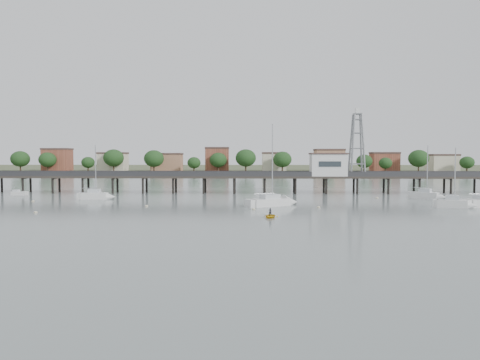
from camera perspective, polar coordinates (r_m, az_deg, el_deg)
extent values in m
plane|color=slate|center=(49.02, -7.65, -7.25)|extent=(500.00, 500.00, 0.00)
cube|color=#2D2823|center=(108.00, -2.53, 0.37)|extent=(150.00, 5.00, 0.50)
cube|color=#333335|center=(105.58, -2.63, 0.75)|extent=(150.00, 0.12, 1.10)
cube|color=#333335|center=(110.36, -2.44, 0.84)|extent=(150.00, 0.12, 1.10)
cylinder|color=black|center=(106.22, -2.60, -0.73)|extent=(0.50, 0.50, 4.40)
cylinder|color=black|center=(110.00, -2.46, -0.60)|extent=(0.50, 0.50, 4.40)
cube|color=silver|center=(108.99, 10.70, 1.79)|extent=(8.00, 5.00, 5.00)
cube|color=#4C3833|center=(108.97, 10.71, 3.19)|extent=(8.40, 5.40, 0.30)
cube|color=slate|center=(110.58, 14.12, 7.81)|extent=(1.80, 1.80, 0.30)
cube|color=silver|center=(110.65, 14.12, 8.20)|extent=(0.90, 0.90, 1.20)
cube|color=silver|center=(97.51, -17.33, -1.97)|extent=(5.11, 2.14, 1.65)
cone|color=silver|center=(96.64, -15.54, -1.99)|extent=(2.17, 2.04, 1.96)
cube|color=silver|center=(97.42, -17.34, -1.29)|extent=(2.30, 1.65, 0.75)
cylinder|color=#A5A8AA|center=(97.10, -17.19, 1.29)|extent=(0.18, 0.18, 9.46)
cylinder|color=#A5A8AA|center=(97.63, -17.82, -0.96)|extent=(2.95, 0.22, 0.12)
cube|color=silver|center=(80.76, 3.66, -2.85)|extent=(7.26, 5.65, 1.65)
cone|color=silver|center=(83.04, 6.19, -2.70)|extent=(3.78, 3.71, 2.66)
cube|color=silver|center=(80.65, 3.67, -2.02)|extent=(3.69, 3.33, 0.75)
cylinder|color=#A5A8AA|center=(80.60, 3.97, 2.29)|extent=(0.18, 0.18, 12.81)
cylinder|color=#A5A8AA|center=(80.03, 2.97, -1.66)|extent=(3.54, 2.04, 0.12)
cube|color=silver|center=(101.69, 21.63, -1.85)|extent=(5.19, 4.58, 1.65)
cone|color=silver|center=(100.83, 23.33, -1.92)|extent=(2.85, 2.82, 1.95)
cube|color=silver|center=(101.60, 21.64, -1.19)|extent=(2.72, 2.59, 0.75)
cylinder|color=#A5A8AA|center=(101.29, 21.88, 1.26)|extent=(0.18, 0.18, 9.42)
cylinder|color=#A5A8AA|center=(101.81, 21.19, -0.86)|extent=(2.41, 1.86, 0.12)
cylinder|color=#A5A8AA|center=(89.20, 27.15, -1.51)|extent=(4.02, 1.29, 0.12)
cube|color=silver|center=(85.83, 24.45, -2.77)|extent=(4.99, 3.51, 1.65)
cone|color=silver|center=(85.86, 26.39, -2.81)|extent=(2.50, 2.43, 1.81)
cube|color=silver|center=(85.73, 24.47, -1.99)|extent=(2.47, 2.15, 0.75)
cylinder|color=#A5A8AA|center=(85.49, 24.74, 0.69)|extent=(0.18, 0.18, 8.72)
cylinder|color=#A5A8AA|center=(85.70, 23.96, -1.61)|extent=(2.54, 1.19, 0.12)
cube|color=silver|center=(113.82, -25.28, -1.50)|extent=(3.52, 1.72, 0.95)
cube|color=silver|center=(114.19, -25.61, -1.21)|extent=(1.23, 1.23, 0.57)
imported|color=#E9B213|center=(65.94, 3.69, -4.59)|extent=(2.20, 0.96, 2.97)
imported|color=black|center=(65.94, 3.69, -4.59)|extent=(0.50, 1.14, 0.27)
ellipsoid|color=beige|center=(99.07, 16.36, -2.11)|extent=(0.56, 0.56, 0.39)
ellipsoid|color=beige|center=(81.35, -11.32, -3.14)|extent=(0.56, 0.56, 0.39)
ellipsoid|color=beige|center=(75.27, 1.69, -3.58)|extent=(0.56, 0.56, 0.39)
ellipsoid|color=beige|center=(96.39, -23.91, -2.39)|extent=(0.56, 0.56, 0.39)
ellipsoid|color=beige|center=(77.41, -23.65, -3.65)|extent=(0.56, 0.56, 0.39)
ellipsoid|color=beige|center=(79.07, 9.55, -3.30)|extent=(0.56, 0.56, 0.39)
cube|color=#475133|center=(292.83, 0.10, 1.40)|extent=(500.00, 170.00, 1.40)
cube|color=brown|center=(250.52, -21.37, 2.11)|extent=(13.00, 10.50, 9.00)
cube|color=brown|center=(240.97, -15.23, 2.18)|extent=(13.00, 10.50, 9.00)
cube|color=brown|center=(234.57, -8.90, 2.23)|extent=(13.00, 10.50, 9.00)
cube|color=brown|center=(231.31, -2.79, 2.25)|extent=(13.00, 10.50, 9.00)
cube|color=brown|center=(230.85, 4.16, 2.25)|extent=(13.00, 10.50, 9.00)
cube|color=brown|center=(233.60, 10.79, 2.21)|extent=(13.00, 10.50, 9.00)
cube|color=brown|center=(239.38, 17.19, 2.15)|extent=(13.00, 10.50, 9.00)
cube|color=brown|center=(248.36, 23.43, 2.06)|extent=(13.00, 10.50, 9.00)
ellipsoid|color=#1D3C18|center=(218.76, -0.42, 2.29)|extent=(8.00, 8.00, 6.80)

